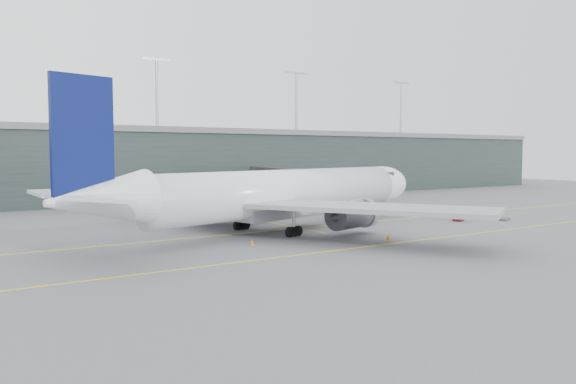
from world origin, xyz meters
TOP-DOWN VIEW (x-y plane):
  - ground at (0.00, 0.00)m, footprint 320.00×320.00m
  - taxiline_a at (0.00, -4.00)m, footprint 160.00×0.25m
  - taxiline_b at (0.00, -20.00)m, footprint 160.00×0.25m
  - taxiline_lead_main at (5.00, 20.00)m, footprint 0.25×60.00m
  - terminal at (-0.00, 58.00)m, footprint 240.00×36.00m
  - main_aircraft at (2.30, -4.49)m, footprint 59.95×55.19m
  - jet_bridge at (24.20, 25.75)m, footprint 5.71×46.64m
  - gse_cart at (29.02, -10.29)m, footprint 2.43×2.04m
  - baggage_dolly at (35.35, -12.81)m, footprint 3.57×3.29m
  - uld_a at (-4.96, 8.84)m, footprint 2.85×2.62m
  - uld_b at (-2.24, 11.38)m, footprint 1.92×1.60m
  - uld_c at (-1.08, 11.23)m, footprint 2.52×2.32m
  - cone_nose at (33.06, -7.79)m, footprint 0.41×0.41m
  - cone_wing_stbd at (7.35, -18.32)m, footprint 0.50×0.50m
  - cone_wing_port at (8.86, 9.69)m, footprint 0.43×0.43m
  - cone_tail at (-7.08, -12.52)m, footprint 0.46×0.46m

SIDE VIEW (x-z plane):
  - ground at x=0.00m, z-range 0.00..0.00m
  - taxiline_a at x=0.00m, z-range 0.00..0.02m
  - taxiline_b at x=0.00m, z-range 0.00..0.02m
  - taxiline_lead_main at x=5.00m, z-range 0.00..0.02m
  - baggage_dolly at x=35.35m, z-range 0.03..0.32m
  - cone_nose at x=33.06m, z-range 0.00..0.66m
  - cone_wing_port at x=8.86m, z-range 0.00..0.69m
  - cone_tail at x=-7.08m, z-range 0.00..0.73m
  - cone_wing_stbd at x=7.35m, z-range 0.00..0.79m
  - gse_cart at x=29.02m, z-range 0.08..1.49m
  - uld_b at x=-2.24m, z-range 0.04..1.68m
  - uld_c at x=-1.08m, z-range 0.05..1.89m
  - uld_a at x=-4.96m, z-range 0.05..2.14m
  - main_aircraft at x=2.30m, z-range -3.74..13.31m
  - jet_bridge at x=24.20m, z-range 1.77..8.87m
  - terminal at x=0.00m, z-range -6.88..22.12m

